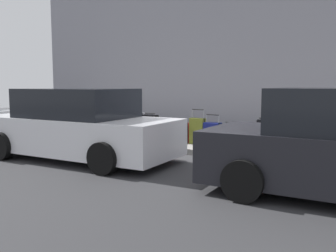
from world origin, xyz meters
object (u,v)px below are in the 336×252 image
object	(u,v)px
suitcase_navy_5	(212,134)
suitcase_red_7	(180,133)
suitcase_maroon_1	(288,140)
fire_hydrant	(110,123)
bollard_post	(96,124)
suitcase_red_0	(311,144)
suitcase_olive_6	(198,131)
suitcase_silver_10	(136,125)
parked_car_white_1	(78,126)
suitcase_silver_3	(247,137)
suitcase_black_2	(266,136)
suitcase_teal_4	(231,136)
suitcase_black_9	(150,127)
suitcase_maroon_8	(164,131)

from	to	relation	value
suitcase_navy_5	suitcase_red_7	bearing A→B (deg)	-4.11
suitcase_maroon_1	fire_hydrant	distance (m)	5.37
bollard_post	suitcase_red_0	bearing A→B (deg)	-178.76
suitcase_olive_6	suitcase_silver_10	xyz separation A→B (m)	(2.05, 0.00, 0.03)
fire_hydrant	parked_car_white_1	distance (m)	2.84
suitcase_silver_3	suitcase_black_2	bearing A→B (deg)	174.15
suitcase_silver_3	suitcase_red_7	size ratio (longest dim) A/B	1.03
suitcase_maroon_1	suitcase_teal_4	size ratio (longest dim) A/B	1.29
suitcase_red_0	suitcase_black_9	size ratio (longest dim) A/B	0.74
suitcase_maroon_1	suitcase_olive_6	xyz separation A→B (m)	(2.37, -0.01, 0.04)
fire_hydrant	suitcase_silver_3	bearing A→B (deg)	-179.36
parked_car_white_1	suitcase_red_0	bearing A→B (deg)	-151.36
parked_car_white_1	suitcase_teal_4	bearing A→B (deg)	-135.79
suitcase_silver_10	suitcase_black_9	bearing A→B (deg)	179.84
suitcase_teal_4	suitcase_maroon_8	bearing A→B (deg)	1.59
suitcase_teal_4	fire_hydrant	xyz separation A→B (m)	(3.93, 0.08, 0.12)
suitcase_navy_5	fire_hydrant	size ratio (longest dim) A/B	1.04
parked_car_white_1	suitcase_maroon_1	bearing A→B (deg)	-147.80
suitcase_black_2	suitcase_red_7	distance (m)	2.39
suitcase_teal_4	suitcase_navy_5	world-z (taller)	suitcase_navy_5
suitcase_olive_6	suitcase_red_7	xyz separation A→B (m)	(0.51, 0.04, -0.07)
suitcase_black_2	suitcase_navy_5	size ratio (longest dim) A/B	0.97
suitcase_black_2	suitcase_teal_4	bearing A→B (deg)	-4.75
suitcase_red_0	suitcase_silver_3	size ratio (longest dim) A/B	0.92
suitcase_silver_10	fire_hydrant	xyz separation A→B (m)	(0.94, 0.06, 0.04)
suitcase_silver_3	fire_hydrant	distance (m)	4.38
suitcase_red_0	suitcase_black_9	world-z (taller)	suitcase_black_9
parked_car_white_1	suitcase_silver_3	bearing A→B (deg)	-140.45
suitcase_red_0	suitcase_olive_6	bearing A→B (deg)	-1.42
suitcase_teal_4	suitcase_red_0	bearing A→B (deg)	177.38
suitcase_silver_3	suitcase_red_7	xyz separation A→B (m)	(1.90, 0.03, -0.01)
suitcase_maroon_8	bollard_post	bearing A→B (deg)	4.07
suitcase_maroon_8	bollard_post	size ratio (longest dim) A/B	0.88
suitcase_olive_6	suitcase_navy_5	bearing A→B (deg)	166.94
suitcase_maroon_1	suitcase_black_2	distance (m)	0.51
suitcase_black_9	fire_hydrant	xyz separation A→B (m)	(1.46, 0.06, 0.06)
suitcase_maroon_8	suitcase_silver_10	xyz separation A→B (m)	(1.01, -0.04, 0.09)
suitcase_black_2	fire_hydrant	size ratio (longest dim) A/B	1.01
fire_hydrant	parked_car_white_1	world-z (taller)	parked_car_white_1
suitcase_olive_6	bollard_post	distance (m)	3.46
suitcase_silver_10	suitcase_olive_6	bearing A→B (deg)	-179.95
suitcase_teal_4	suitcase_olive_6	world-z (taller)	suitcase_olive_6
suitcase_silver_3	parked_car_white_1	xyz separation A→B (m)	(3.16, 2.61, 0.34)
suitcase_teal_4	suitcase_black_9	size ratio (longest dim) A/B	0.83
suitcase_maroon_8	suitcase_silver_10	bearing A→B (deg)	-1.99
suitcase_red_7	suitcase_black_9	distance (m)	1.02
suitcase_maroon_8	fire_hydrant	world-z (taller)	fire_hydrant
suitcase_olive_6	parked_car_white_1	distance (m)	3.18
suitcase_black_2	suitcase_olive_6	world-z (taller)	suitcase_olive_6
suitcase_navy_5	bollard_post	xyz separation A→B (m)	(3.94, 0.10, 0.05)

